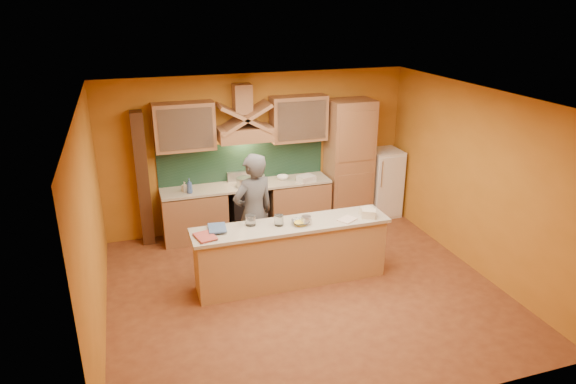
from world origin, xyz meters
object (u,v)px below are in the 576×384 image
object	(u,v)px
fridge	(383,183)
mixing_bowl	(301,222)
stove	(248,209)
kitchen_scale	(306,221)
person	(254,214)

from	to	relation	value
fridge	mixing_bowl	size ratio (longest dim) A/B	5.16
stove	kitchen_scale	distance (m)	2.08
kitchen_scale	mixing_bowl	xyz separation A→B (m)	(-0.08, 0.01, -0.02)
person	mixing_bowl	size ratio (longest dim) A/B	7.53
kitchen_scale	mixing_bowl	size ratio (longest dim) A/B	0.48
mixing_bowl	kitchen_scale	bearing A→B (deg)	-5.46
kitchen_scale	mixing_bowl	distance (m)	0.09
fridge	person	bearing A→B (deg)	-154.62
fridge	person	size ratio (longest dim) A/B	0.69
stove	mixing_bowl	xyz separation A→B (m)	(0.32, -1.96, 0.53)
person	fridge	bearing A→B (deg)	-172.33
person	stove	bearing A→B (deg)	-117.17
fridge	mixing_bowl	bearing A→B (deg)	-140.55
fridge	stove	bearing A→B (deg)	180.00
stove	kitchen_scale	bearing A→B (deg)	-78.47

